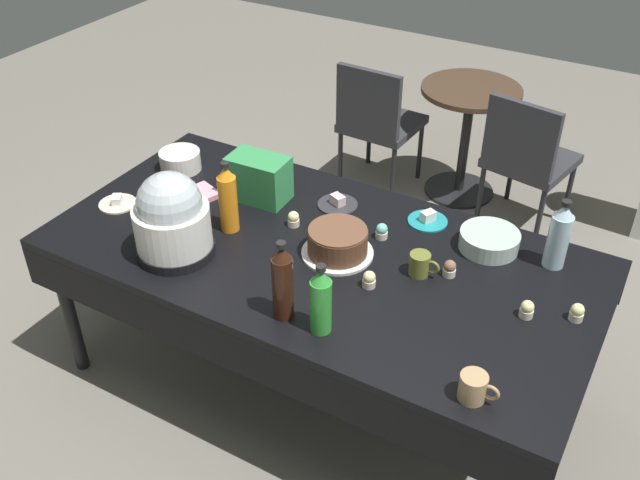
% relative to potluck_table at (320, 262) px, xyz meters
% --- Properties ---
extents(ground, '(9.00, 9.00, 0.00)m').
position_rel_potluck_table_xyz_m(ground, '(0.00, 0.00, -0.69)').
color(ground, slate).
extents(potluck_table, '(2.20, 1.10, 0.75)m').
position_rel_potluck_table_xyz_m(potluck_table, '(0.00, 0.00, 0.00)').
color(potluck_table, black).
rests_on(potluck_table, ground).
extents(frosted_layer_cake, '(0.29, 0.29, 0.12)m').
position_rel_potluck_table_xyz_m(frosted_layer_cake, '(0.07, 0.01, 0.12)').
color(frosted_layer_cake, silver).
rests_on(frosted_layer_cake, potluck_table).
extents(slow_cooker, '(0.31, 0.31, 0.36)m').
position_rel_potluck_table_xyz_m(slow_cooker, '(-0.49, -0.30, 0.22)').
color(slow_cooker, black).
rests_on(slow_cooker, potluck_table).
extents(glass_salad_bowl, '(0.24, 0.24, 0.07)m').
position_rel_potluck_table_xyz_m(glass_salad_bowl, '(0.58, 0.35, 0.10)').
color(glass_salad_bowl, '#B2C6BC').
rests_on(glass_salad_bowl, potluck_table).
extents(ceramic_snack_bowl, '(0.19, 0.19, 0.09)m').
position_rel_potluck_table_xyz_m(ceramic_snack_bowl, '(-0.89, 0.24, 0.11)').
color(ceramic_snack_bowl, silver).
rests_on(ceramic_snack_bowl, potluck_table).
extents(dessert_plate_charcoal, '(0.18, 0.18, 0.05)m').
position_rel_potluck_table_xyz_m(dessert_plate_charcoal, '(-0.10, 0.33, 0.07)').
color(dessert_plate_charcoal, '#2D2D33').
rests_on(dessert_plate_charcoal, potluck_table).
extents(dessert_plate_cream, '(0.16, 0.16, 0.04)m').
position_rel_potluck_table_xyz_m(dessert_plate_cream, '(-0.94, -0.15, 0.07)').
color(dessert_plate_cream, beige).
rests_on(dessert_plate_cream, potluck_table).
extents(dessert_plate_teal, '(0.17, 0.17, 0.05)m').
position_rel_potluck_table_xyz_m(dessert_plate_teal, '(0.29, 0.40, 0.07)').
color(dessert_plate_teal, teal).
rests_on(dessert_plate_teal, potluck_table).
extents(cupcake_berry, '(0.05, 0.05, 0.07)m').
position_rel_potluck_table_xyz_m(cupcake_berry, '(0.99, 0.09, 0.09)').
color(cupcake_berry, beige).
rests_on(cupcake_berry, potluck_table).
extents(cupcake_lemon, '(0.05, 0.05, 0.07)m').
position_rel_potluck_table_xyz_m(cupcake_lemon, '(0.27, -0.11, 0.09)').
color(cupcake_lemon, beige).
rests_on(cupcake_lemon, potluck_table).
extents(cupcake_cocoa, '(0.05, 0.05, 0.07)m').
position_rel_potluck_table_xyz_m(cupcake_cocoa, '(0.83, 0.02, 0.09)').
color(cupcake_cocoa, beige).
rests_on(cupcake_cocoa, potluck_table).
extents(cupcake_mint, '(0.05, 0.05, 0.07)m').
position_rel_potluck_table_xyz_m(cupcake_mint, '(0.18, 0.20, 0.09)').
color(cupcake_mint, beige).
rests_on(cupcake_mint, potluck_table).
extents(cupcake_vanilla, '(0.05, 0.05, 0.07)m').
position_rel_potluck_table_xyz_m(cupcake_vanilla, '(0.51, 0.11, 0.09)').
color(cupcake_vanilla, beige).
rests_on(cupcake_vanilla, potluck_table).
extents(cupcake_rose, '(0.05, 0.05, 0.07)m').
position_rel_potluck_table_xyz_m(cupcake_rose, '(-0.18, 0.10, 0.09)').
color(cupcake_rose, beige).
rests_on(cupcake_rose, potluck_table).
extents(soda_bottle_water, '(0.08, 0.08, 0.29)m').
position_rel_potluck_table_xyz_m(soda_bottle_water, '(0.83, 0.37, 0.20)').
color(soda_bottle_water, silver).
rests_on(soda_bottle_water, potluck_table).
extents(soda_bottle_orange_juice, '(0.08, 0.08, 0.31)m').
position_rel_potluck_table_xyz_m(soda_bottle_orange_juice, '(-0.40, -0.05, 0.21)').
color(soda_bottle_orange_juice, orange).
rests_on(soda_bottle_orange_juice, potluck_table).
extents(soda_bottle_lime_soda, '(0.08, 0.08, 0.28)m').
position_rel_potluck_table_xyz_m(soda_bottle_lime_soda, '(0.23, -0.40, 0.19)').
color(soda_bottle_lime_soda, green).
rests_on(soda_bottle_lime_soda, potluck_table).
extents(soda_bottle_cola, '(0.08, 0.08, 0.32)m').
position_rel_potluck_table_xyz_m(soda_bottle_cola, '(0.08, -0.40, 0.21)').
color(soda_bottle_cola, '#33190F').
rests_on(soda_bottle_cola, potluck_table).
extents(coffee_mug_olive, '(0.12, 0.08, 0.09)m').
position_rel_potluck_table_xyz_m(coffee_mug_olive, '(0.41, 0.06, 0.11)').
color(coffee_mug_olive, olive).
rests_on(coffee_mug_olive, potluck_table).
extents(coffee_mug_tan, '(0.13, 0.09, 0.09)m').
position_rel_potluck_table_xyz_m(coffee_mug_tan, '(0.80, -0.44, 0.11)').
color(coffee_mug_tan, tan).
rests_on(coffee_mug_tan, potluck_table).
extents(soda_carton, '(0.27, 0.17, 0.20)m').
position_rel_potluck_table_xyz_m(soda_carton, '(-0.43, 0.21, 0.16)').
color(soda_carton, '#338C4C').
rests_on(soda_carton, potluck_table).
extents(paper_napkin_stack, '(0.18, 0.18, 0.02)m').
position_rel_potluck_table_xyz_m(paper_napkin_stack, '(-0.67, 0.08, 0.07)').
color(paper_napkin_stack, pink).
rests_on(paper_napkin_stack, potluck_table).
extents(maroon_chair_left, '(0.46, 0.46, 0.85)m').
position_rel_potluck_table_xyz_m(maroon_chair_left, '(-0.55, 1.67, -0.20)').
color(maroon_chair_left, '#333338').
rests_on(maroon_chair_left, ground).
extents(maroon_chair_right, '(0.51, 0.51, 0.85)m').
position_rel_potluck_table_xyz_m(maroon_chair_right, '(0.39, 1.67, -0.20)').
color(maroon_chair_right, '#333338').
rests_on(maroon_chair_right, ground).
extents(round_cafe_table, '(0.60, 0.60, 0.72)m').
position_rel_potluck_table_xyz_m(round_cafe_table, '(-0.05, 1.89, -0.19)').
color(round_cafe_table, '#473323').
rests_on(round_cafe_table, ground).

